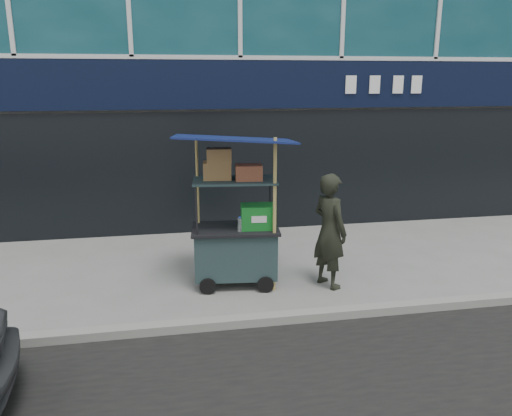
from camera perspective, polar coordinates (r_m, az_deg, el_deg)
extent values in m
plane|color=slate|center=(6.74, 3.49, -12.06)|extent=(80.00, 80.00, 0.00)
cube|color=gray|center=(6.54, 3.92, -12.36)|extent=(80.00, 0.18, 0.12)
cube|color=black|center=(9.81, -1.77, 13.89)|extent=(15.68, 0.06, 0.90)
cube|color=black|center=(10.02, -1.73, 4.12)|extent=(15.68, 0.04, 2.40)
cube|color=#192A2B|center=(7.50, -2.36, -5.07)|extent=(1.26, 0.82, 0.70)
cylinder|color=black|center=(7.29, -5.54, -8.92)|extent=(0.24, 0.07, 0.24)
cylinder|color=black|center=(7.32, 1.10, -8.75)|extent=(0.24, 0.07, 0.24)
cube|color=black|center=(7.38, -2.39, -2.38)|extent=(1.35, 0.90, 0.04)
cylinder|color=black|center=(7.00, -6.81, -0.41)|extent=(0.03, 0.03, 0.75)
cylinder|color=black|center=(7.04, 2.14, -0.23)|extent=(0.03, 0.03, 0.75)
cylinder|color=black|center=(7.58, -6.65, 0.76)|extent=(0.03, 0.03, 0.75)
cylinder|color=black|center=(7.61, 1.62, 0.92)|extent=(0.03, 0.03, 0.75)
cube|color=#192A2B|center=(7.20, -2.45, 3.17)|extent=(1.26, 0.82, 0.03)
cylinder|color=tan|center=(7.06, 2.13, -1.01)|extent=(0.05, 0.05, 2.24)
cylinder|color=tan|center=(7.61, -6.61, -0.33)|extent=(0.04, 0.04, 2.14)
cube|color=#0C1B45|center=(7.11, -2.50, 7.90)|extent=(1.80, 1.36, 0.20)
cube|color=#106622|center=(7.30, 0.24, -0.97)|extent=(0.53, 0.40, 0.35)
cylinder|color=silver|center=(7.16, -1.86, -1.92)|extent=(0.07, 0.07, 0.20)
cylinder|color=blue|center=(7.13, -1.86, -1.07)|extent=(0.03, 0.03, 0.02)
cube|color=brown|center=(7.22, -4.46, 4.29)|extent=(0.43, 0.34, 0.25)
cube|color=olive|center=(7.14, -0.84, 4.09)|extent=(0.41, 0.32, 0.22)
cube|color=brown|center=(7.16, -4.25, 6.03)|extent=(0.37, 0.29, 0.20)
imported|color=black|center=(7.39, 8.41, -2.59)|extent=(0.63, 0.74, 1.71)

